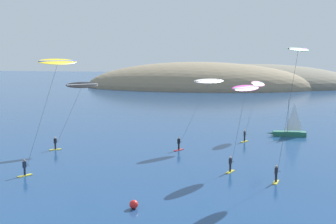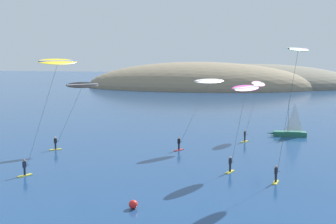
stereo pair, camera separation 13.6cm
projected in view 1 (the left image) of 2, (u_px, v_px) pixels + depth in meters
The scene contains 9 objects.
headland_island at pixel (227, 86), 170.07m from camera, with size 107.97×67.45×19.89m.
sailboat_near at pixel (287, 132), 63.85m from camera, with size 5.91×1.54×5.70m.
kitesurfer_yellow at pixel (55, 70), 44.74m from camera, with size 3.93×7.92×11.83m.
kitesurfer_magenta at pixel (245, 93), 45.23m from camera, with size 3.75×6.61×8.96m.
kitesurfer_pink at pixel (257, 87), 63.08m from camera, with size 3.71×8.75×8.36m.
kitesurfer_green at pixel (296, 60), 41.96m from camera, with size 4.01×7.47×12.97m.
kitesurfer_black at pixel (80, 90), 55.62m from camera, with size 5.40×5.90×8.68m.
kitesurfer_white at pixel (207, 85), 56.72m from camera, with size 6.16×8.28×9.05m.
marker_buoy at pixel (134, 204), 33.32m from camera, with size 0.70×0.70×0.70m, color red.
Camera 1 is at (11.94, -19.93, 11.98)m, focal length 45.00 mm.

